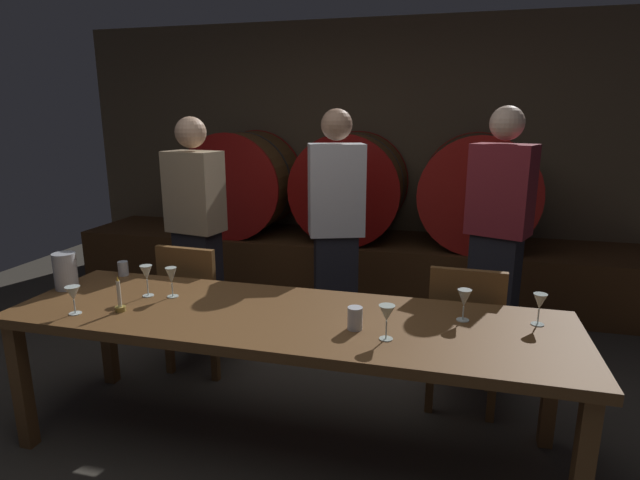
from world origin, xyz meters
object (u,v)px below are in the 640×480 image
at_px(dining_table, 285,327).
at_px(guest_right, 497,238).
at_px(guest_center, 336,229).
at_px(cup_right, 355,318).
at_px(guest_left, 197,231).
at_px(pitcher, 65,271).
at_px(wine_glass_center_left, 171,277).
at_px(wine_barrel_left, 243,183).
at_px(wine_glass_far_left, 73,294).
at_px(chair_left, 197,301).
at_px(wine_barrel_center, 351,187).
at_px(chair_right, 464,330).
at_px(wine_glass_center_right, 387,314).
at_px(wine_barrel_right, 477,191).
at_px(wine_glass_left, 146,274).
at_px(cup_left, 123,268).
at_px(wine_glass_right, 464,299).
at_px(candle_center, 120,302).
at_px(wine_glass_far_right, 540,303).

relative_size(dining_table, guest_right, 1.59).
bearing_deg(guest_center, cup_right, 86.31).
bearing_deg(guest_left, pitcher, 83.71).
bearing_deg(guest_center, guest_left, -9.14).
bearing_deg(dining_table, wine_glass_center_left, 172.40).
relative_size(wine_barrel_left, wine_glass_far_left, 7.04).
bearing_deg(chair_left, guest_center, -139.66).
relative_size(dining_table, wine_glass_center_left, 16.94).
bearing_deg(wine_barrel_center, chair_right, -60.63).
bearing_deg(wine_glass_center_right, wine_barrel_center, 104.55).
distance_m(wine_barrel_right, wine_glass_left, 2.95).
height_order(cup_left, cup_right, cup_right).
distance_m(wine_barrel_center, guest_right, 1.71).
relative_size(wine_barrel_center, wine_glass_center_right, 6.32).
relative_size(chair_left, guest_right, 0.51).
relative_size(wine_barrel_right, cup_right, 9.39).
distance_m(wine_barrel_right, pitcher, 3.29).
xyz_separation_m(wine_glass_far_left, wine_glass_right, (1.85, 0.39, 0.01)).
relative_size(wine_barrel_center, pitcher, 4.82).
relative_size(chair_left, wine_glass_right, 5.70).
xyz_separation_m(chair_left, wine_glass_center_left, (0.16, -0.54, 0.35)).
bearing_deg(wine_glass_left, chair_left, 92.28).
height_order(chair_left, wine_glass_left, wine_glass_left).
xyz_separation_m(wine_barrel_left, guest_center, (1.20, -1.19, -0.14)).
distance_m(wine_barrel_left, chair_left, 1.92).
bearing_deg(wine_barrel_center, chair_left, -110.50).
bearing_deg(wine_glass_right, wine_glass_left, -177.22).
height_order(wine_barrel_left, wine_barrel_right, same).
xyz_separation_m(guest_right, cup_left, (-2.22, -0.87, -0.12)).
xyz_separation_m(wine_barrel_left, wine_glass_right, (2.07, -2.27, -0.19)).
distance_m(guest_right, wine_glass_far_left, 2.54).
bearing_deg(chair_left, chair_right, -178.01).
relative_size(wine_barrel_right, candle_center, 5.44).
xyz_separation_m(guest_center, wine_glass_far_right, (1.21, -1.05, -0.05)).
height_order(dining_table, guest_center, guest_center).
relative_size(candle_center, cup_right, 1.73).
height_order(guest_right, wine_glass_right, guest_right).
bearing_deg(pitcher, chair_left, 49.49).
height_order(wine_barrel_center, wine_glass_far_left, wine_barrel_center).
height_order(guest_right, wine_glass_far_left, guest_right).
bearing_deg(wine_barrel_left, wine_glass_far_right, -42.90).
distance_m(cup_left, cup_right, 1.57).
height_order(dining_table, guest_right, guest_right).
height_order(guest_center, pitcher, guest_center).
distance_m(wine_glass_left, wine_glass_far_right, 1.98).
bearing_deg(wine_barrel_center, pitcher, -116.10).
bearing_deg(wine_glass_right, pitcher, -177.67).
xyz_separation_m(guest_right, wine_glass_far_right, (0.12, -1.04, -0.06)).
xyz_separation_m(wine_barrel_center, chair_left, (-0.67, -1.79, -0.54)).
height_order(dining_table, chair_right, chair_right).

